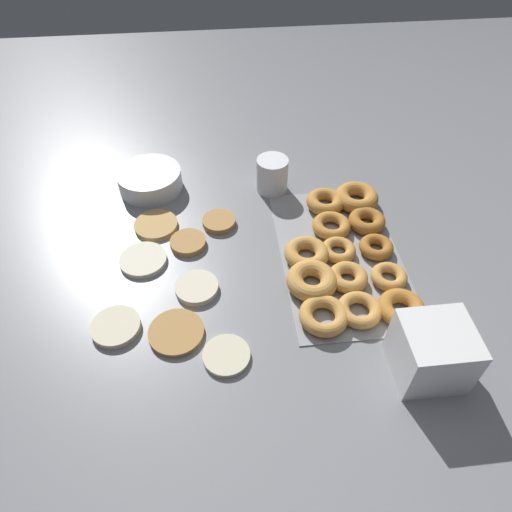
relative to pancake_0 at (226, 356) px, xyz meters
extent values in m
plane|color=gray|center=(0.22, -0.01, -0.01)|extent=(3.00, 3.00, 0.00)
cylinder|color=beige|center=(0.00, 0.00, 0.00)|extent=(0.10, 0.10, 0.01)
cylinder|color=tan|center=(0.40, 0.15, 0.00)|extent=(0.11, 0.11, 0.01)
cylinder|color=beige|center=(0.18, 0.06, 0.00)|extent=(0.10, 0.10, 0.01)
cylinder|color=silver|center=(0.28, 0.18, 0.00)|extent=(0.11, 0.11, 0.01)
cylinder|color=beige|center=(0.09, 0.22, 0.00)|extent=(0.10, 0.10, 0.01)
cylinder|color=#B27F42|center=(0.33, 0.07, 0.00)|extent=(0.09, 0.09, 0.02)
cylinder|color=#B27F42|center=(0.07, 0.10, 0.00)|extent=(0.12, 0.12, 0.01)
cylinder|color=#B27F42|center=(0.39, -0.01, 0.00)|extent=(0.09, 0.09, 0.02)
cube|color=#93969B|center=(0.25, -0.29, 0.00)|extent=(0.48, 0.28, 0.01)
torus|color=#B7752D|center=(0.06, -0.38, 0.02)|extent=(0.10, 0.10, 0.03)
torus|color=#D19347|center=(0.16, -0.38, 0.01)|extent=(0.08, 0.08, 0.02)
torus|color=#AD6B28|center=(0.25, -0.38, 0.01)|extent=(0.08, 0.08, 0.03)
torus|color=#AD6B28|center=(0.34, -0.38, 0.02)|extent=(0.09, 0.09, 0.03)
torus|color=#C68438|center=(0.43, -0.38, 0.02)|extent=(0.12, 0.12, 0.04)
torus|color=#D19347|center=(0.07, -0.29, 0.01)|extent=(0.09, 0.09, 0.03)
torus|color=#D19347|center=(0.16, -0.29, 0.02)|extent=(0.09, 0.09, 0.03)
torus|color=#D19347|center=(0.25, -0.28, 0.01)|extent=(0.08, 0.08, 0.02)
torus|color=#C68438|center=(0.33, -0.29, 0.01)|extent=(0.10, 0.10, 0.03)
torus|color=#C68438|center=(0.43, -0.29, 0.02)|extent=(0.10, 0.10, 0.03)
torus|color=#D19347|center=(0.06, -0.21, 0.02)|extent=(0.10, 0.10, 0.03)
torus|color=#D19347|center=(0.16, -0.20, 0.02)|extent=(0.11, 0.11, 0.04)
torus|color=#D19347|center=(0.24, -0.21, 0.02)|extent=(0.11, 0.11, 0.03)
cylinder|color=white|center=(0.56, 0.17, 0.02)|extent=(0.17, 0.17, 0.06)
cube|color=white|center=(-0.07, -0.38, 0.01)|extent=(0.12, 0.13, 0.02)
cube|color=white|center=(-0.07, -0.38, 0.03)|extent=(0.12, 0.13, 0.02)
cube|color=white|center=(-0.07, -0.38, 0.06)|extent=(0.12, 0.13, 0.02)
cube|color=white|center=(-0.07, -0.38, 0.08)|extent=(0.12, 0.13, 0.02)
cube|color=white|center=(-0.07, -0.38, 0.11)|extent=(0.12, 0.13, 0.02)
cylinder|color=white|center=(0.52, -0.16, 0.04)|extent=(0.09, 0.09, 0.10)
camera|label=1|loc=(-0.48, -0.01, 0.79)|focal=32.00mm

